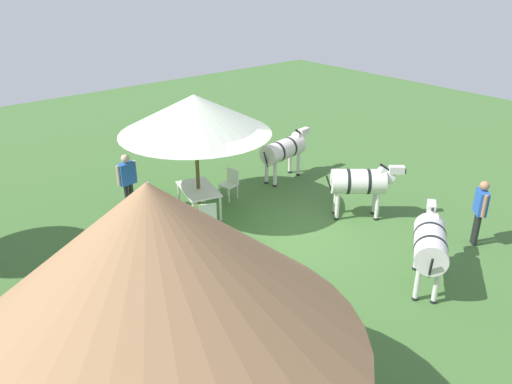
{
  "coord_description": "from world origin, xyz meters",
  "views": [
    {
      "loc": [
        -8.22,
        7.96,
        6.39
      ],
      "look_at": [
        0.88,
        0.37,
        1.0
      ],
      "focal_mm": 35.76,
      "sensor_mm": 36.0,
      "label": 1
    }
  ],
  "objects_px": {
    "patio_chair_east_end": "(153,196)",
    "standing_watcher": "(480,207)",
    "striped_lounge_chair": "(283,294)",
    "thatched_hut": "(160,323)",
    "guest_beside_umbrella": "(127,178)",
    "patio_chair_west_end": "(207,216)",
    "zebra_by_umbrella": "(284,150)",
    "shade_umbrella": "(195,114)",
    "patio_chair_near_hut": "(230,182)",
    "zebra_toward_hut": "(360,182)",
    "zebra_nearest_camera": "(430,243)",
    "patio_dining_table": "(199,191)"
  },
  "relations": [
    {
      "from": "patio_chair_east_end",
      "to": "standing_watcher",
      "type": "bearing_deg",
      "value": 77.89
    },
    {
      "from": "striped_lounge_chair",
      "to": "thatched_hut",
      "type": "bearing_deg",
      "value": 123.21
    },
    {
      "from": "guest_beside_umbrella",
      "to": "standing_watcher",
      "type": "xyz_separation_m",
      "value": [
        -7.04,
        -5.68,
        -0.01
      ]
    },
    {
      "from": "patio_chair_east_end",
      "to": "standing_watcher",
      "type": "distance_m",
      "value": 8.4
    },
    {
      "from": "patio_chair_west_end",
      "to": "standing_watcher",
      "type": "bearing_deg",
      "value": -19.87
    },
    {
      "from": "patio_chair_west_end",
      "to": "patio_chair_east_end",
      "type": "bearing_deg",
      "value": 127.4
    },
    {
      "from": "striped_lounge_chair",
      "to": "zebra_by_umbrella",
      "type": "height_order",
      "value": "zebra_by_umbrella"
    },
    {
      "from": "thatched_hut",
      "to": "shade_umbrella",
      "type": "relative_size",
      "value": 1.32
    },
    {
      "from": "patio_chair_near_hut",
      "to": "standing_watcher",
      "type": "bearing_deg",
      "value": -162.9
    },
    {
      "from": "patio_chair_near_hut",
      "to": "patio_chair_east_end",
      "type": "height_order",
      "value": "same"
    },
    {
      "from": "standing_watcher",
      "to": "shade_umbrella",
      "type": "bearing_deg",
      "value": 83.37
    },
    {
      "from": "shade_umbrella",
      "to": "patio_chair_west_end",
      "type": "relative_size",
      "value": 4.42
    },
    {
      "from": "patio_chair_near_hut",
      "to": "zebra_toward_hut",
      "type": "distance_m",
      "value": 3.75
    },
    {
      "from": "patio_chair_east_end",
      "to": "striped_lounge_chair",
      "type": "relative_size",
      "value": 1.04
    },
    {
      "from": "zebra_nearest_camera",
      "to": "thatched_hut",
      "type": "bearing_deg",
      "value": -122.9
    },
    {
      "from": "patio_chair_near_hut",
      "to": "zebra_nearest_camera",
      "type": "distance_m",
      "value": 6.22
    },
    {
      "from": "guest_beside_umbrella",
      "to": "zebra_by_umbrella",
      "type": "relative_size",
      "value": 0.76
    },
    {
      "from": "zebra_toward_hut",
      "to": "patio_chair_west_end",
      "type": "bearing_deg",
      "value": -75.43
    },
    {
      "from": "thatched_hut",
      "to": "zebra_toward_hut",
      "type": "height_order",
      "value": "thatched_hut"
    },
    {
      "from": "patio_chair_near_hut",
      "to": "zebra_by_umbrella",
      "type": "relative_size",
      "value": 0.4
    },
    {
      "from": "patio_chair_west_end",
      "to": "standing_watcher",
      "type": "distance_m",
      "value": 6.65
    },
    {
      "from": "patio_dining_table",
      "to": "patio_chair_west_end",
      "type": "xyz_separation_m",
      "value": [
        -1.15,
        0.52,
        -0.14
      ]
    },
    {
      "from": "guest_beside_umbrella",
      "to": "zebra_by_umbrella",
      "type": "xyz_separation_m",
      "value": [
        -0.99,
        -4.88,
        -0.04
      ]
    },
    {
      "from": "striped_lounge_chair",
      "to": "zebra_by_umbrella",
      "type": "xyz_separation_m",
      "value": [
        4.83,
        -4.47,
        0.73
      ]
    },
    {
      "from": "patio_chair_near_hut",
      "to": "striped_lounge_chair",
      "type": "height_order",
      "value": "patio_chair_near_hut"
    },
    {
      "from": "shade_umbrella",
      "to": "patio_chair_west_end",
      "type": "bearing_deg",
      "value": 155.74
    },
    {
      "from": "thatched_hut",
      "to": "shade_umbrella",
      "type": "xyz_separation_m",
      "value": [
        6.11,
        -4.6,
        0.48
      ]
    },
    {
      "from": "zebra_nearest_camera",
      "to": "zebra_by_umbrella",
      "type": "height_order",
      "value": "zebra_nearest_camera"
    },
    {
      "from": "striped_lounge_chair",
      "to": "zebra_toward_hut",
      "type": "distance_m",
      "value": 4.57
    },
    {
      "from": "shade_umbrella",
      "to": "guest_beside_umbrella",
      "type": "xyz_separation_m",
      "value": [
        1.27,
        1.44,
        -1.8
      ]
    },
    {
      "from": "guest_beside_umbrella",
      "to": "zebra_toward_hut",
      "type": "bearing_deg",
      "value": 130.93
    },
    {
      "from": "patio_chair_near_hut",
      "to": "zebra_nearest_camera",
      "type": "bearing_deg",
      "value": 175.67
    },
    {
      "from": "thatched_hut",
      "to": "shade_umbrella",
      "type": "bearing_deg",
      "value": -36.95
    },
    {
      "from": "patio_dining_table",
      "to": "patio_chair_near_hut",
      "type": "bearing_deg",
      "value": -80.49
    },
    {
      "from": "patio_dining_table",
      "to": "patio_chair_near_hut",
      "type": "relative_size",
      "value": 1.81
    },
    {
      "from": "patio_chair_west_end",
      "to": "zebra_toward_hut",
      "type": "relative_size",
      "value": 0.52
    },
    {
      "from": "shade_umbrella",
      "to": "patio_dining_table",
      "type": "relative_size",
      "value": 2.44
    },
    {
      "from": "thatched_hut",
      "to": "standing_watcher",
      "type": "relative_size",
      "value": 3.11
    },
    {
      "from": "striped_lounge_chair",
      "to": "zebra_toward_hut",
      "type": "height_order",
      "value": "zebra_toward_hut"
    },
    {
      "from": "patio_chair_near_hut",
      "to": "shade_umbrella",
      "type": "bearing_deg",
      "value": 90.0
    },
    {
      "from": "standing_watcher",
      "to": "zebra_nearest_camera",
      "type": "height_order",
      "value": "standing_watcher"
    },
    {
      "from": "patio_dining_table",
      "to": "striped_lounge_chair",
      "type": "height_order",
      "value": "patio_dining_table"
    },
    {
      "from": "shade_umbrella",
      "to": "zebra_by_umbrella",
      "type": "distance_m",
      "value": 3.9
    },
    {
      "from": "shade_umbrella",
      "to": "zebra_nearest_camera",
      "type": "height_order",
      "value": "shade_umbrella"
    },
    {
      "from": "guest_beside_umbrella",
      "to": "zebra_toward_hut",
      "type": "distance_m",
      "value": 6.27
    },
    {
      "from": "patio_chair_near_hut",
      "to": "patio_chair_east_end",
      "type": "relative_size",
      "value": 1.0
    },
    {
      "from": "guest_beside_umbrella",
      "to": "zebra_nearest_camera",
      "type": "height_order",
      "value": "guest_beside_umbrella"
    },
    {
      "from": "thatched_hut",
      "to": "patio_dining_table",
      "type": "xyz_separation_m",
      "value": [
        6.11,
        -4.6,
        -1.68
      ]
    },
    {
      "from": "patio_chair_west_end",
      "to": "zebra_toward_hut",
      "type": "height_order",
      "value": "zebra_toward_hut"
    },
    {
      "from": "shade_umbrella",
      "to": "striped_lounge_chair",
      "type": "distance_m",
      "value": 5.32
    }
  ]
}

